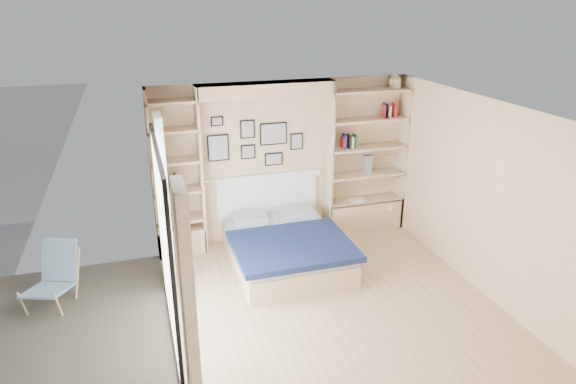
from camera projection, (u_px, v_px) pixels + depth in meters
name	position (u px, v px, depth m)	size (l,w,h in m)	color
ground	(334.00, 307.00, 6.43)	(4.50, 4.50, 0.00)	tan
room_shell	(271.00, 189.00, 7.30)	(4.50, 4.50, 4.50)	#D9BB8A
bed	(285.00, 247.00, 7.38)	(1.61, 1.98, 1.07)	#D0B184
photo_gallery	(254.00, 141.00, 7.72)	(1.48, 0.02, 0.82)	black
reading_lamps	(268.00, 177.00, 7.74)	(1.92, 0.12, 0.15)	silver
shelf_decor	(353.00, 132.00, 7.97)	(3.58, 0.23, 2.03)	#A51E1E
deck	(18.00, 364.00, 5.44)	(3.20, 4.00, 0.05)	#625948
deck_chair	(54.00, 276.00, 6.42)	(0.71, 0.89, 0.79)	tan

